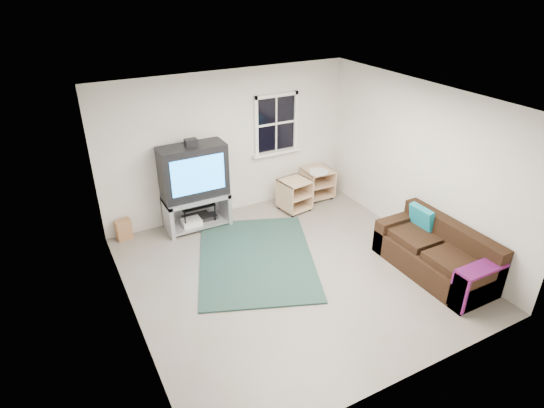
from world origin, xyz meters
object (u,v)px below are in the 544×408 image
tv_unit (194,180)px  side_table_right (317,181)px  av_rack (195,199)px  side_table_left (293,193)px  sofa (436,255)px

tv_unit → side_table_right: (2.49, 0.00, -0.55)m
av_rack → side_table_left: size_ratio=1.94×
sofa → tv_unit: bearing=132.0°
side_table_right → sofa: 2.98m
av_rack → sofa: (2.66, -3.04, -0.21)m
side_table_left → sofa: bearing=-72.7°
side_table_left → sofa: (0.85, -2.74, -0.03)m
tv_unit → side_table_left: 1.92m
side_table_right → side_table_left: bearing=-160.7°
tv_unit → side_table_right: tv_unit is taller
tv_unit → sofa: size_ratio=0.89×
tv_unit → side_table_right: size_ratio=2.64×
tv_unit → side_table_right: bearing=0.1°
tv_unit → side_table_left: (1.82, -0.23, -0.57)m
av_rack → side_table_right: av_rack is taller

